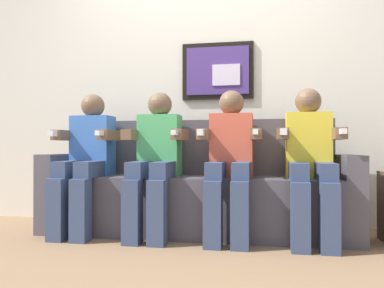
# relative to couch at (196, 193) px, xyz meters

# --- Properties ---
(ground_plane) EXTENTS (6.26, 6.26, 0.00)m
(ground_plane) POSITION_rel_couch_xyz_m (0.00, -0.33, -0.31)
(ground_plane) COLOR #8C6B4C
(back_wall_assembly) EXTENTS (4.81, 0.10, 2.60)m
(back_wall_assembly) POSITION_rel_couch_xyz_m (0.00, 0.44, 0.99)
(back_wall_assembly) COLOR silver
(back_wall_assembly) RESTS_ON ground_plane
(couch) EXTENTS (2.41, 0.58, 0.90)m
(couch) POSITION_rel_couch_xyz_m (0.00, 0.00, 0.00)
(couch) COLOR #514C56
(couch) RESTS_ON ground_plane
(person_leftmost) EXTENTS (0.46, 0.56, 1.11)m
(person_leftmost) POSITION_rel_couch_xyz_m (-0.85, -0.17, 0.29)
(person_leftmost) COLOR #3F72CC
(person_leftmost) RESTS_ON ground_plane
(person_left_center) EXTENTS (0.46, 0.56, 1.11)m
(person_left_center) POSITION_rel_couch_xyz_m (-0.28, -0.17, 0.29)
(person_left_center) COLOR #4CB266
(person_left_center) RESTS_ON ground_plane
(person_right_center) EXTENTS (0.46, 0.56, 1.11)m
(person_right_center) POSITION_rel_couch_xyz_m (0.28, -0.17, 0.29)
(person_right_center) COLOR #D8593F
(person_right_center) RESTS_ON ground_plane
(person_rightmost) EXTENTS (0.46, 0.56, 1.11)m
(person_rightmost) POSITION_rel_couch_xyz_m (0.85, -0.17, 0.29)
(person_rightmost) COLOR yellow
(person_rightmost) RESTS_ON ground_plane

